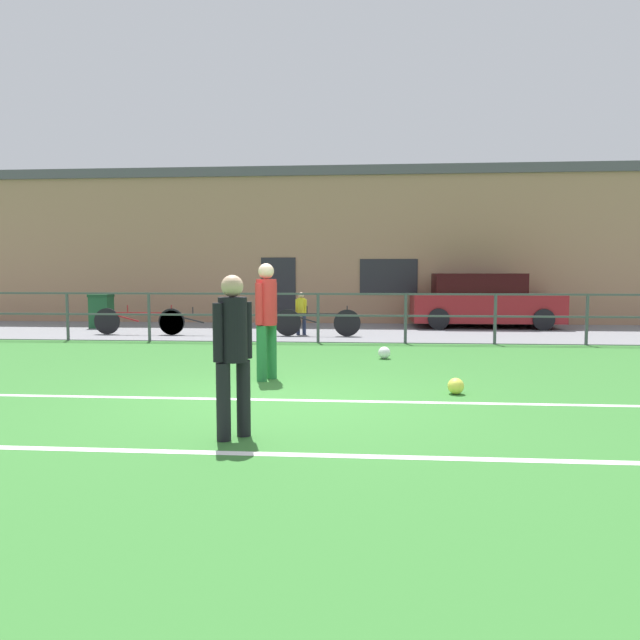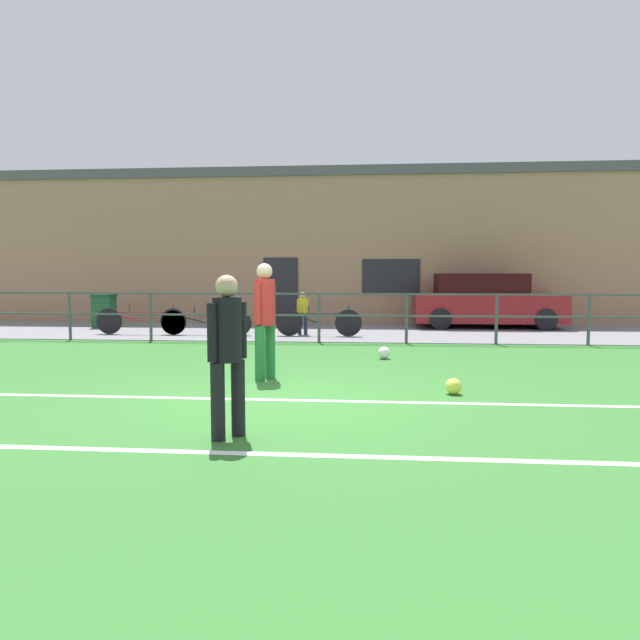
# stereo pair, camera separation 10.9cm
# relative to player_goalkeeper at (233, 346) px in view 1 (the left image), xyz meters

# --- Properties ---
(ground) EXTENTS (60.00, 44.00, 0.04)m
(ground) POSITION_rel_player_goalkeeper_xyz_m (0.20, 1.69, -0.92)
(ground) COLOR #33702D
(field_line_touchline) EXTENTS (36.00, 0.11, 0.00)m
(field_line_touchline) POSITION_rel_player_goalkeeper_xyz_m (0.20, 1.68, -0.90)
(field_line_touchline) COLOR white
(field_line_touchline) RESTS_ON ground
(field_line_hash) EXTENTS (36.00, 0.11, 0.00)m
(field_line_hash) POSITION_rel_player_goalkeeper_xyz_m (0.20, -0.47, -0.90)
(field_line_hash) COLOR white
(field_line_hash) RESTS_ON ground
(pavement_strip) EXTENTS (48.00, 5.00, 0.02)m
(pavement_strip) POSITION_rel_player_goalkeeper_xyz_m (0.20, 10.19, -0.89)
(pavement_strip) COLOR slate
(pavement_strip) RESTS_ON ground
(perimeter_fence) EXTENTS (36.07, 0.07, 1.15)m
(perimeter_fence) POSITION_rel_player_goalkeeper_xyz_m (0.20, 7.69, -0.15)
(perimeter_fence) COLOR #474C51
(perimeter_fence) RESTS_ON ground
(clubhouse_facade) EXTENTS (28.00, 2.56, 4.95)m
(clubhouse_facade) POSITION_rel_player_goalkeeper_xyz_m (0.20, 13.89, 1.59)
(clubhouse_facade) COLOR #A37A5B
(clubhouse_facade) RESTS_ON ground
(player_goalkeeper) EXTENTS (0.32, 0.35, 1.58)m
(player_goalkeeper) POSITION_rel_player_goalkeeper_xyz_m (0.00, 0.00, 0.00)
(player_goalkeeper) COLOR black
(player_goalkeeper) RESTS_ON ground
(player_striker) EXTENTS (0.31, 0.44, 1.75)m
(player_striker) POSITION_rel_player_goalkeeper_xyz_m (-0.20, 3.03, 0.09)
(player_striker) COLOR #237038
(player_striker) RESTS_ON ground
(soccer_ball_match) EXTENTS (0.22, 0.22, 0.22)m
(soccer_ball_match) POSITION_rel_player_goalkeeper_xyz_m (2.47, 2.22, -0.79)
(soccer_ball_match) COLOR #E5E04C
(soccer_ball_match) RESTS_ON ground
(soccer_ball_spare) EXTENTS (0.23, 0.23, 0.23)m
(soccer_ball_spare) POSITION_rel_player_goalkeeper_xyz_m (1.64, 5.30, -0.78)
(soccer_ball_spare) COLOR white
(soccer_ball_spare) RESTS_ON ground
(spectator_child) EXTENTS (0.30, 0.19, 1.09)m
(spectator_child) POSITION_rel_player_goalkeeper_xyz_m (-0.36, 9.20, -0.26)
(spectator_child) COLOR #232D4C
(spectator_child) RESTS_ON pavement_strip
(parked_car_red) EXTENTS (4.23, 1.81, 1.58)m
(parked_car_red) POSITION_rel_player_goalkeeper_xyz_m (4.73, 11.67, -0.13)
(parked_car_red) COLOR maroon
(parked_car_red) RESTS_ON pavement_strip
(bicycle_parked_0) EXTENTS (2.40, 0.04, 0.77)m
(bicycle_parked_0) POSITION_rel_player_goalkeeper_xyz_m (-4.54, 8.89, -0.52)
(bicycle_parked_0) COLOR black
(bicycle_parked_0) RESTS_ON pavement_strip
(bicycle_parked_1) EXTENTS (2.18, 0.04, 0.77)m
(bicycle_parked_1) POSITION_rel_player_goalkeeper_xyz_m (0.08, 8.89, -0.53)
(bicycle_parked_1) COLOR black
(bicycle_parked_1) RESTS_ON pavement_strip
(bicycle_parked_2) EXTENTS (2.35, 0.04, 0.73)m
(bicycle_parked_2) POSITION_rel_player_goalkeeper_xyz_m (-2.82, 8.89, -0.55)
(bicycle_parked_2) COLOR black
(bicycle_parked_2) RESTS_ON pavement_strip
(trash_bin_0) EXTENTS (0.60, 0.51, 0.98)m
(trash_bin_0) POSITION_rel_player_goalkeeper_xyz_m (-6.35, 10.60, -0.39)
(trash_bin_0) COLOR #194C28
(trash_bin_0) RESTS_ON pavement_strip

